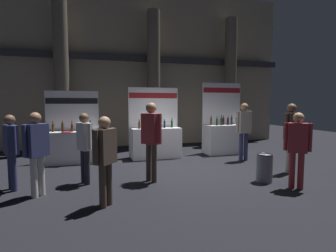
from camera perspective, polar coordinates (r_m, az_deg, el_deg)
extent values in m
plane|color=black|center=(7.42, 4.19, -9.26)|extent=(24.58, 24.58, 0.00)
cube|color=gray|center=(11.78, -3.94, 12.38)|extent=(12.29, 0.25, 6.70)
cube|color=#2D2D33|center=(11.53, -3.61, 14.22)|extent=(12.29, 0.20, 0.24)
cylinder|color=#665B4C|center=(10.77, -21.99, 9.68)|extent=(0.53, 0.53, 5.56)
cylinder|color=#665B4C|center=(11.03, -3.11, 9.91)|extent=(0.53, 0.53, 5.56)
cylinder|color=#665B4C|center=(12.34, 13.28, 9.26)|extent=(0.53, 0.53, 5.56)
cube|color=white|center=(8.55, -19.85, -4.34)|extent=(1.50, 0.60, 0.97)
cube|color=white|center=(8.82, -19.84, -0.04)|extent=(1.58, 0.04, 2.20)
cube|color=black|center=(8.76, -20.00, 5.12)|extent=(1.53, 0.01, 0.18)
cylinder|color=#472D14|center=(8.57, -23.56, -0.40)|extent=(0.07, 0.07, 0.23)
cylinder|color=#472D14|center=(8.55, -23.60, 0.62)|extent=(0.03, 0.03, 0.07)
cylinder|color=red|center=(8.55, -23.61, 0.92)|extent=(0.03, 0.03, 0.02)
cylinder|color=#472D14|center=(8.41, -21.82, -0.33)|extent=(0.07, 0.07, 0.26)
cylinder|color=#472D14|center=(8.39, -21.85, 0.80)|extent=(0.03, 0.03, 0.07)
cylinder|color=gold|center=(8.39, -21.86, 1.10)|extent=(0.03, 0.03, 0.02)
cylinder|color=#472D14|center=(8.42, -20.01, -0.39)|extent=(0.06, 0.06, 0.23)
cylinder|color=#472D14|center=(8.41, -20.04, 0.64)|extent=(0.03, 0.03, 0.08)
cylinder|color=black|center=(8.41, -20.05, 0.96)|extent=(0.03, 0.03, 0.02)
cylinder|color=black|center=(8.39, -18.11, -0.21)|extent=(0.07, 0.07, 0.27)
cylinder|color=black|center=(8.38, -18.14, 0.92)|extent=(0.03, 0.03, 0.06)
cylinder|color=red|center=(8.38, -18.15, 1.19)|extent=(0.03, 0.03, 0.02)
cylinder|color=#19381E|center=(8.41, -16.44, -0.22)|extent=(0.07, 0.07, 0.25)
cylinder|color=#19381E|center=(8.39, -16.46, 0.94)|extent=(0.03, 0.03, 0.09)
cylinder|color=gold|center=(8.39, -16.47, 1.30)|extent=(0.03, 0.03, 0.02)
cube|color=maroon|center=(8.32, -20.88, -1.21)|extent=(0.33, 0.41, 0.01)
cube|color=white|center=(8.80, -2.59, -3.69)|extent=(1.63, 0.60, 1.00)
cube|color=white|center=(9.06, -3.13, 0.84)|extent=(1.71, 0.04, 2.35)
cube|color=maroon|center=(9.02, -3.12, 6.59)|extent=(1.66, 0.01, 0.18)
cylinder|color=#472D14|center=(8.53, -6.24, 0.18)|extent=(0.07, 0.07, 0.23)
cylinder|color=#472D14|center=(8.52, -6.25, 1.17)|extent=(0.03, 0.03, 0.06)
cylinder|color=red|center=(8.52, -6.26, 1.44)|extent=(0.03, 0.03, 0.02)
cylinder|color=#472D14|center=(8.64, -4.50, 0.41)|extent=(0.07, 0.07, 0.28)
cylinder|color=#472D14|center=(8.63, -4.51, 1.56)|extent=(0.03, 0.03, 0.07)
cylinder|color=black|center=(8.63, -4.51, 1.84)|extent=(0.03, 0.03, 0.02)
cylinder|color=black|center=(8.77, -2.62, 0.35)|extent=(0.06, 0.06, 0.24)
cylinder|color=black|center=(8.76, -2.62, 1.33)|extent=(0.03, 0.03, 0.06)
cylinder|color=gold|center=(8.76, -2.62, 1.59)|extent=(0.03, 0.03, 0.02)
cylinder|color=black|center=(8.76, -0.77, 0.31)|extent=(0.06, 0.06, 0.22)
cylinder|color=black|center=(8.75, -0.77, 1.24)|extent=(0.03, 0.03, 0.06)
cylinder|color=gold|center=(8.75, -0.77, 1.49)|extent=(0.03, 0.03, 0.02)
cylinder|color=#19381E|center=(8.93, 0.84, 0.42)|extent=(0.06, 0.06, 0.23)
cylinder|color=#19381E|center=(8.92, 0.84, 1.37)|extent=(0.03, 0.03, 0.06)
cylinder|color=black|center=(8.92, 0.84, 1.64)|extent=(0.03, 0.03, 0.02)
cube|color=white|center=(9.77, 12.29, -2.82)|extent=(1.46, 0.60, 1.04)
cube|color=white|center=(10.00, 11.43, 1.75)|extent=(1.53, 0.04, 2.56)
cube|color=maroon|center=(9.98, 11.59, 7.56)|extent=(1.48, 0.01, 0.18)
cylinder|color=#472D14|center=(9.48, 9.28, 1.00)|extent=(0.06, 0.06, 0.27)
cylinder|color=#472D14|center=(9.47, 9.30, 2.01)|extent=(0.03, 0.03, 0.06)
cylinder|color=black|center=(9.47, 9.30, 2.24)|extent=(0.03, 0.03, 0.02)
cylinder|color=#19381E|center=(9.44, 10.51, 0.84)|extent=(0.06, 0.06, 0.23)
cylinder|color=#19381E|center=(9.43, 10.53, 1.77)|extent=(0.03, 0.03, 0.07)
cylinder|color=red|center=(9.43, 10.53, 2.04)|extent=(0.03, 0.03, 0.02)
cylinder|color=#19381E|center=(9.51, 11.45, 0.92)|extent=(0.07, 0.07, 0.26)
cylinder|color=#19381E|center=(9.50, 11.46, 1.93)|extent=(0.03, 0.03, 0.08)
cylinder|color=black|center=(9.50, 11.47, 2.22)|extent=(0.03, 0.03, 0.02)
cylinder|color=black|center=(9.72, 11.84, 0.99)|extent=(0.07, 0.07, 0.26)
cylinder|color=black|center=(9.71, 11.85, 1.96)|extent=(0.03, 0.03, 0.07)
cylinder|color=gold|center=(9.71, 11.86, 2.22)|extent=(0.03, 0.03, 0.02)
cylinder|color=black|center=(9.75, 12.80, 0.94)|extent=(0.07, 0.07, 0.24)
cylinder|color=black|center=(9.74, 12.82, 1.84)|extent=(0.03, 0.03, 0.07)
cylinder|color=gold|center=(9.73, 12.83, 2.09)|extent=(0.03, 0.03, 0.02)
cylinder|color=#19381E|center=(9.84, 13.58, 1.05)|extent=(0.06, 0.06, 0.27)
cylinder|color=#19381E|center=(9.83, 13.60, 2.03)|extent=(0.03, 0.03, 0.07)
cylinder|color=red|center=(9.83, 13.60, 2.28)|extent=(0.03, 0.03, 0.02)
cylinder|color=black|center=(9.82, 14.61, 1.00)|extent=(0.07, 0.07, 0.26)
cylinder|color=black|center=(9.81, 14.63, 2.02)|extent=(0.03, 0.03, 0.09)
cylinder|color=black|center=(9.81, 14.63, 2.32)|extent=(0.03, 0.03, 0.02)
cylinder|color=black|center=(9.91, 15.50, 0.94)|extent=(0.07, 0.07, 0.24)
cylinder|color=black|center=(9.90, 15.52, 1.83)|extent=(0.03, 0.03, 0.07)
cylinder|color=red|center=(9.90, 15.52, 2.09)|extent=(0.03, 0.03, 0.02)
cylinder|color=slate|center=(6.57, 20.10, -8.58)|extent=(0.36, 0.36, 0.63)
torus|color=black|center=(6.50, 20.19, -5.76)|extent=(0.36, 0.36, 0.02)
cylinder|color=#23232D|center=(6.23, -17.06, -8.57)|extent=(0.12, 0.12, 0.77)
cylinder|color=#23232D|center=(6.37, -17.77, -8.30)|extent=(0.12, 0.12, 0.77)
cube|color=silver|center=(6.18, -17.58, -2.18)|extent=(0.36, 0.40, 0.61)
sphere|color=brown|center=(6.14, -17.68, 1.68)|extent=(0.21, 0.21, 0.21)
cylinder|color=silver|center=(5.99, -16.61, -2.22)|extent=(0.08, 0.08, 0.58)
cylinder|color=silver|center=(6.37, -18.51, -1.86)|extent=(0.08, 0.08, 0.58)
cylinder|color=navy|center=(6.56, -30.76, -8.42)|extent=(0.12, 0.12, 0.76)
cylinder|color=navy|center=(6.38, -30.37, -8.75)|extent=(0.12, 0.12, 0.76)
cube|color=navy|center=(6.35, -30.84, -2.56)|extent=(0.36, 0.44, 0.60)
sphere|color=brown|center=(6.32, -31.00, 1.15)|extent=(0.21, 0.21, 0.21)
cylinder|color=navy|center=(6.59, -31.34, -2.21)|extent=(0.08, 0.08, 0.57)
cylinder|color=navy|center=(6.12, -30.31, -2.65)|extent=(0.08, 0.08, 0.57)
cylinder|color=navy|center=(8.69, 15.49, -4.38)|extent=(0.12, 0.12, 0.88)
cylinder|color=navy|center=(8.79, 16.46, -4.31)|extent=(0.12, 0.12, 0.88)
cube|color=#ADA393|center=(8.65, 16.10, 0.82)|extent=(0.39, 0.22, 0.70)
sphere|color=#8C6647|center=(8.63, 16.17, 3.96)|extent=(0.24, 0.24, 0.24)
cylinder|color=#ADA393|center=(8.52, 14.77, 0.90)|extent=(0.08, 0.08, 0.66)
cylinder|color=#ADA393|center=(8.78, 17.39, 0.96)|extent=(0.08, 0.08, 0.66)
cylinder|color=maroon|center=(6.29, 25.20, -8.65)|extent=(0.12, 0.12, 0.78)
cylinder|color=maroon|center=(6.30, 26.74, -8.68)|extent=(0.12, 0.12, 0.78)
cube|color=maroon|center=(6.17, 26.21, -2.30)|extent=(0.45, 0.43, 0.62)
sphere|color=tan|center=(6.14, 26.36, 1.63)|extent=(0.22, 0.22, 0.22)
cylinder|color=maroon|center=(6.16, 24.06, -2.09)|extent=(0.08, 0.08, 0.59)
cylinder|color=maroon|center=(6.19, 28.36, -2.22)|extent=(0.08, 0.08, 0.59)
cylinder|color=#ADA393|center=(7.76, 25.08, -5.79)|extent=(0.12, 0.12, 0.87)
cylinder|color=#ADA393|center=(7.63, 24.54, -5.94)|extent=(0.12, 0.12, 0.87)
cube|color=#47382D|center=(7.60, 25.03, -0.05)|extent=(0.42, 0.32, 0.69)
sphere|color=brown|center=(7.57, 25.15, 3.51)|extent=(0.24, 0.24, 0.24)
cylinder|color=#47382D|center=(7.80, 25.84, 0.16)|extent=(0.08, 0.08, 0.66)
cylinder|color=#47382D|center=(7.40, 24.18, -0.01)|extent=(0.08, 0.08, 0.66)
cylinder|color=#47382D|center=(6.24, -4.20, -7.81)|extent=(0.12, 0.12, 0.88)
cylinder|color=#47382D|center=(6.12, -3.01, -8.06)|extent=(0.12, 0.12, 0.88)
cube|color=maroon|center=(6.05, -3.65, -0.60)|extent=(0.45, 0.49, 0.70)
sphere|color=#8C6647|center=(6.03, -3.68, 3.92)|extent=(0.24, 0.24, 0.24)
cylinder|color=maroon|center=(6.23, -5.33, -0.30)|extent=(0.08, 0.08, 0.67)
cylinder|color=maroon|center=(5.88, -1.87, -0.59)|extent=(0.08, 0.08, 0.67)
cylinder|color=#47382D|center=(4.95, -12.68, -12.02)|extent=(0.12, 0.12, 0.77)
cylinder|color=#47382D|center=(4.82, -13.93, -12.51)|extent=(0.12, 0.12, 0.77)
cube|color=#47382D|center=(4.73, -13.46, -4.26)|extent=(0.43, 0.45, 0.61)
sphere|color=tan|center=(4.68, -13.56, 0.76)|extent=(0.21, 0.21, 0.21)
cylinder|color=#47382D|center=(4.92, -11.76, -3.71)|extent=(0.08, 0.08, 0.58)
cylinder|color=#47382D|center=(4.54, -15.31, -4.48)|extent=(0.08, 0.08, 0.58)
cylinder|color=silver|center=(5.86, -25.68, -9.60)|extent=(0.12, 0.12, 0.79)
cylinder|color=silver|center=(5.76, -26.96, -9.88)|extent=(0.12, 0.12, 0.79)
cube|color=navy|center=(5.68, -26.58, -2.77)|extent=(0.46, 0.47, 0.63)
sphere|color=#8C6647|center=(5.64, -26.75, 1.56)|extent=(0.22, 0.22, 0.22)
cylinder|color=navy|center=(5.83, -24.67, -2.35)|extent=(0.08, 0.08, 0.60)
cylinder|color=navy|center=(5.53, -28.61, -2.87)|extent=(0.08, 0.08, 0.60)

